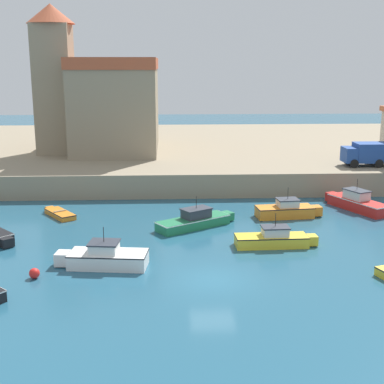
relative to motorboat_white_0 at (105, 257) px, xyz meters
name	(u,v)px	position (x,y,z in m)	size (l,w,h in m)	color
ground_plane	(213,279)	(6.17, -2.27, -0.57)	(200.00, 200.00, 0.00)	#235670
quay_seawall	(187,151)	(6.17, 35.92, 0.51)	(120.00, 40.00, 2.16)	gray
motorboat_white_0	(105,257)	(0.00, 0.00, 0.00)	(5.55, 2.44, 2.42)	white
motorboat_yellow_1	(274,239)	(10.63, 3.12, -0.07)	(5.42, 1.68, 2.24)	yellow
motorboat_orange_3	(287,210)	(12.96, 9.86, -0.02)	(5.25, 2.14, 2.36)	orange
motorboat_green_4	(195,220)	(5.71, 7.55, -0.06)	(6.04, 4.50, 2.31)	#237A4C
dinghy_orange_5	(60,213)	(-4.76, 10.90, -0.35)	(2.99, 3.72, 0.48)	orange
motorboat_red_7	(357,202)	(19.15, 11.77, 0.03)	(3.86, 6.18, 2.56)	red
mooring_buoy	(34,273)	(-3.72, -1.63, -0.28)	(0.59, 0.59, 0.59)	red
church	(107,100)	(-2.85, 30.36, 7.18)	(13.38, 14.83, 15.50)	gray
truck_on_quay	(366,153)	(22.57, 19.46, 2.81)	(4.31, 2.19, 2.20)	#234793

